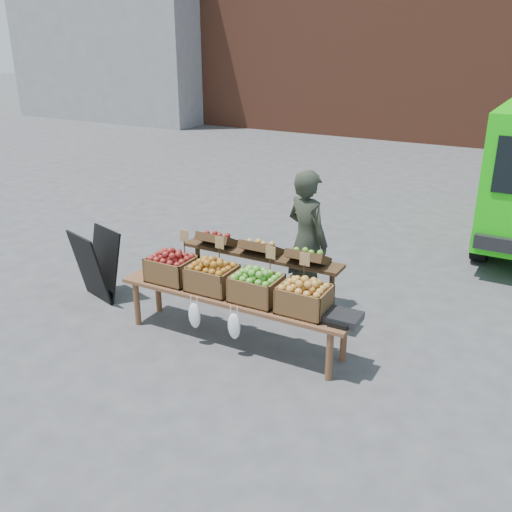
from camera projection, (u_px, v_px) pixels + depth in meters
The scene contains 11 objects.
ground at pixel (313, 356), 6.08m from camera, with size 80.00×80.00×0.00m, color #47474A.
grey_building at pixel (113, 24), 21.65m from camera, with size 8.00×3.00×7.00m, color gray.
vendor at pixel (307, 240), 6.88m from camera, with size 0.63×0.42×1.74m, color #272D23.
chalkboard_sign at pixel (97, 265), 7.23m from camera, with size 0.61×0.33×0.92m, color black, non-canonical shape.
back_table at pixel (261, 275), 6.79m from camera, with size 2.10×0.44×1.04m, color #3D2816, non-canonical shape.
display_bench at pixel (234, 318), 6.26m from camera, with size 2.70×0.56×0.57m, color brown, non-canonical shape.
crate_golden_apples at pixel (171, 269), 6.47m from camera, with size 0.50×0.40×0.28m, color maroon, non-canonical shape.
crate_russet_pears at pixel (212, 278), 6.23m from camera, with size 0.50×0.40×0.28m, color #AE6319, non-canonical shape.
crate_red_apples at pixel (256, 288), 5.98m from camera, with size 0.50×0.40×0.28m, color #417F29, non-canonical shape.
crate_green_apples at pixel (304, 299), 5.74m from camera, with size 0.50×0.40×0.28m, color gold, non-canonical shape.
weighing_scale at pixel (343, 318), 5.58m from camera, with size 0.34×0.30×0.08m, color black.
Camera 1 is at (1.99, -4.91, 3.22)m, focal length 40.00 mm.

